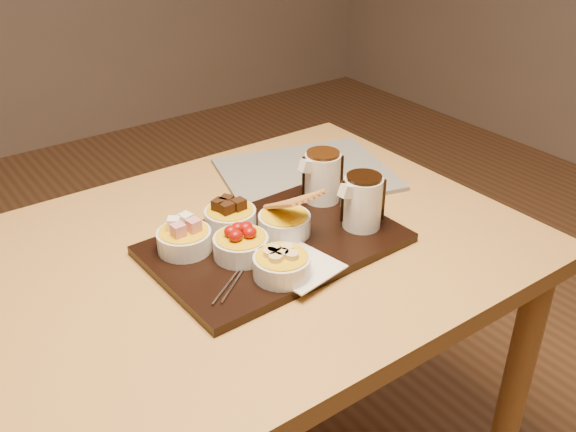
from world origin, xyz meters
TOP-DOWN VIEW (x-y plane):
  - dining_table at (0.00, 0.00)m, footprint 1.20×0.80m
  - serving_board at (0.11, -0.04)m, footprint 0.47×0.31m
  - napkin at (0.09, -0.14)m, footprint 0.14×0.14m
  - bowl_marshmallows at (-0.04, 0.03)m, footprint 0.10×0.10m
  - bowl_cake at (0.07, 0.05)m, footprint 0.10×0.10m
  - bowl_strawberries at (0.03, -0.05)m, footprint 0.10×0.10m
  - bowl_biscotti at (0.14, -0.03)m, footprint 0.10×0.10m
  - bowl_bananas at (0.05, -0.15)m, footprint 0.10×0.10m
  - pitcher_dark_chocolate at (0.28, -0.10)m, footprint 0.08×0.08m
  - pitcher_milk_chocolate at (0.28, 0.03)m, footprint 0.08×0.08m
  - fondue_skewers at (0.02, -0.08)m, footprint 0.17×0.23m
  - newspaper at (0.34, 0.17)m, footprint 0.44×0.39m

SIDE VIEW (x-z plane):
  - dining_table at x=0.00m, z-range 0.28..1.03m
  - newspaper at x=0.34m, z-range 0.75..0.76m
  - serving_board at x=0.11m, z-range 0.75..0.77m
  - napkin at x=0.09m, z-range 0.77..0.77m
  - fondue_skewers at x=0.02m, z-range 0.77..0.78m
  - bowl_marshmallows at x=-0.04m, z-range 0.77..0.81m
  - bowl_cake at x=0.07m, z-range 0.77..0.81m
  - bowl_strawberries at x=0.03m, z-range 0.77..0.81m
  - bowl_biscotti at x=0.14m, z-range 0.77..0.81m
  - bowl_bananas at x=0.05m, z-range 0.77..0.81m
  - pitcher_dark_chocolate at x=0.28m, z-range 0.77..0.87m
  - pitcher_milk_chocolate at x=0.28m, z-range 0.77..0.87m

